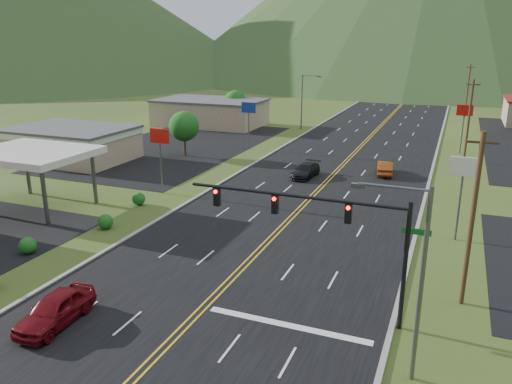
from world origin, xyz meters
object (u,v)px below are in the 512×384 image
at_px(streetlight_east, 415,272).
at_px(car_dark_mid, 306,171).
at_px(car_red_near, 55,310).
at_px(traffic_signal, 329,223).
at_px(car_red_far, 385,168).
at_px(streetlight_west, 304,98).
at_px(gas_canopy, 31,155).

distance_m(streetlight_east, car_dark_mid, 34.14).
xyz_separation_m(streetlight_east, car_red_near, (-17.65, -2.44, -4.34)).
bearing_deg(car_red_near, traffic_signal, 23.57).
height_order(car_dark_mid, car_red_far, car_red_far).
xyz_separation_m(streetlight_west, car_dark_mid, (9.07, -29.09, -4.45)).
xyz_separation_m(traffic_signal, streetlight_east, (4.70, -4.00, -0.15)).
bearing_deg(car_red_near, car_dark_mid, 80.56).
bearing_deg(car_red_far, car_dark_mid, 20.58).
distance_m(traffic_signal, car_red_near, 15.15).
bearing_deg(car_dark_mid, car_red_far, 33.84).
height_order(gas_canopy, car_red_far, gas_canopy).
distance_m(streetlight_west, car_red_near, 62.80).
xyz_separation_m(streetlight_west, gas_canopy, (-10.32, -48.00, -0.31)).
bearing_deg(gas_canopy, car_red_far, 40.47).
relative_size(traffic_signal, car_red_far, 2.84).
distance_m(streetlight_east, car_red_near, 18.34).
distance_m(streetlight_east, streetlight_west, 64.21).
height_order(streetlight_east, car_red_far, streetlight_east).
bearing_deg(streetlight_east, streetlight_west, 110.86).
height_order(streetlight_west, car_red_far, streetlight_west).
bearing_deg(streetlight_west, streetlight_east, -69.14).
distance_m(car_red_near, car_dark_mid, 33.57).
xyz_separation_m(streetlight_east, streetlight_west, (-22.86, 60.00, 0.00)).
bearing_deg(streetlight_west, car_red_far, -55.53).
bearing_deg(car_red_far, traffic_signal, 83.77).
distance_m(streetlight_east, gas_canopy, 35.28).
height_order(gas_canopy, car_red_near, gas_canopy).
bearing_deg(traffic_signal, gas_canopy, 164.30).
distance_m(car_dark_mid, car_red_far, 9.03).
distance_m(traffic_signal, streetlight_east, 6.17).
bearing_deg(streetlight_east, gas_canopy, 160.12).
height_order(streetlight_east, car_dark_mid, streetlight_east).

